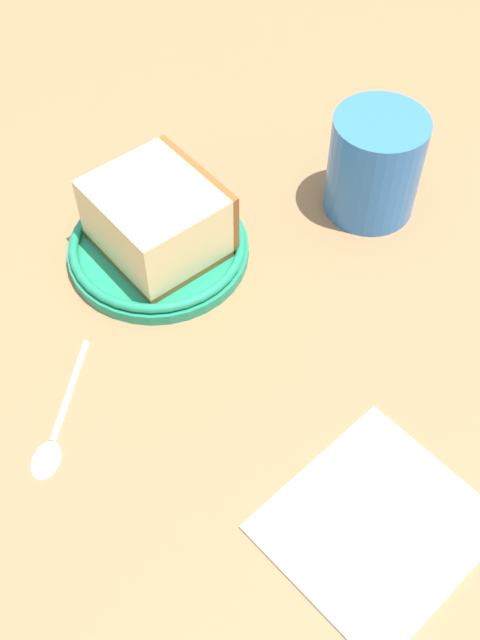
{
  "coord_description": "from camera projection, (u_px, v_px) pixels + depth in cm",
  "views": [
    {
      "loc": [
        16.33,
        -31.95,
        46.41
      ],
      "look_at": [
        3.4,
        -1.66,
        3.0
      ],
      "focal_mm": 41.51,
      "sensor_mm": 36.0,
      "label": 1
    }
  ],
  "objects": [
    {
      "name": "ground_plane",
      "position": [
        210.0,
        329.0,
        0.6
      ],
      "size": [
        127.89,
        127.89,
        3.96
      ],
      "primitive_type": "cube",
      "color": "#936D47"
    },
    {
      "name": "small_plate",
      "position": [
        158.0,
        247.0,
        0.62
      ],
      "size": [
        15.15,
        15.15,
        1.78
      ],
      "color": "#1E8C66",
      "rests_on": "ground_plane"
    },
    {
      "name": "cake_slice",
      "position": [
        158.0,
        218.0,
        0.59
      ],
      "size": [
        12.81,
        12.43,
        6.12
      ],
      "color": "brown",
      "rests_on": "small_plate"
    },
    {
      "name": "tea_mug",
      "position": [
        375.0,
        163.0,
        0.62
      ],
      "size": [
        7.93,
        10.48,
        9.19
      ],
      "color": "#3372BF",
      "rests_on": "ground_plane"
    },
    {
      "name": "teaspoon",
      "position": [
        53.0,
        435.0,
        0.52
      ],
      "size": [
        4.11,
        11.59,
        0.8
      ],
      "color": "silver",
      "rests_on": "ground_plane"
    },
    {
      "name": "folded_napkin",
      "position": [
        377.0,
        525.0,
        0.48
      ],
      "size": [
        16.26,
        16.91,
        0.6
      ],
      "primitive_type": "cube",
      "rotation": [
        0.0,
        0.0,
        -0.42
      ],
      "color": "white",
      "rests_on": "ground_plane"
    }
  ]
}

